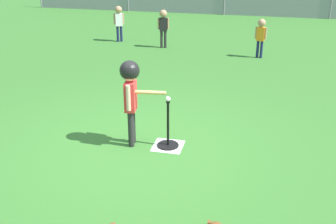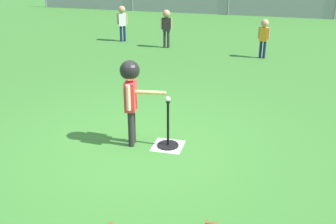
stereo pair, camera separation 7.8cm
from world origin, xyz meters
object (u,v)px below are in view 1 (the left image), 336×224
Objects in this scene: batting_tee at (168,139)px; fielder_deep_right at (119,19)px; baseball_on_tee at (168,99)px; fielder_near_left at (163,24)px; batter_child at (131,86)px; fielder_deep_center at (261,33)px.

fielder_deep_right is at bearing 115.33° from batting_tee.
baseball_on_tee is at bearing -64.67° from fielder_deep_right.
fielder_near_left is (-1.47, 5.73, 0.56)m from batting_tee.
fielder_deep_right is (-2.39, 6.23, -0.26)m from batter_child.
fielder_near_left is at bearing 170.32° from fielder_deep_center.
baseball_on_tee reaches higher than batting_tee.
fielder_deep_right is at bearing 167.85° from fielder_deep_center.
batter_child is 1.30× the size of fielder_deep_center.
fielder_deep_center is (1.17, 5.28, 0.52)m from batting_tee.
fielder_near_left is at bearing 104.42° from baseball_on_tee.
batter_child is at bearing -80.74° from fielder_near_left.
batter_child is (-0.53, -0.06, 0.81)m from batting_tee.
baseball_on_tee is 0.07× the size of fielder_deep_right.
fielder_near_left reaches higher than fielder_deep_right.
batter_child reaches higher than fielder_deep_right.
batting_tee is at bearing -64.67° from fielder_deep_right.
fielder_near_left is (-0.95, 5.80, -0.25)m from batter_child.
fielder_deep_right is at bearing 110.98° from batter_child.
fielder_deep_center is at bearing 77.54° from baseball_on_tee.
batter_child is at bearing -173.13° from baseball_on_tee.
batter_child is 1.25× the size of fielder_deep_right.
fielder_near_left reaches higher than batting_tee.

